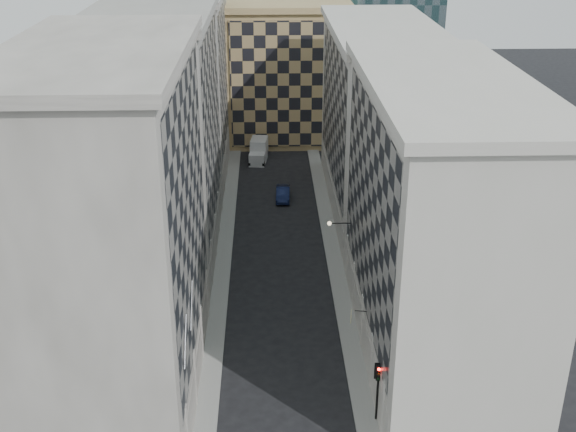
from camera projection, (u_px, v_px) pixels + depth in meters
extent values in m
cube|color=gray|center=(224.00, 257.00, 68.66)|extent=(1.50, 100.00, 0.15)
cube|color=gray|center=(334.00, 255.00, 68.96)|extent=(1.50, 100.00, 0.15)
cube|color=gray|center=(113.00, 236.00, 46.49)|extent=(10.00, 22.00, 23.00)
cube|color=gray|center=(188.00, 214.00, 46.02)|extent=(0.25, 19.36, 18.00)
cube|color=gray|center=(196.00, 362.00, 50.67)|extent=(0.45, 21.12, 3.20)
cube|color=gray|center=(93.00, 51.00, 41.66)|extent=(10.80, 22.80, 0.70)
cylinder|color=gray|center=(190.00, 379.00, 47.91)|extent=(0.90, 0.90, 4.40)
cylinder|color=gray|center=(197.00, 333.00, 52.93)|extent=(0.90, 0.90, 4.40)
cylinder|color=gray|center=(202.00, 295.00, 57.95)|extent=(0.90, 0.90, 4.40)
cube|color=gray|center=(159.00, 138.00, 66.78)|extent=(10.00, 22.00, 22.00)
cube|color=gray|center=(211.00, 122.00, 66.31)|extent=(0.25, 19.36, 17.00)
cube|color=gray|center=(215.00, 229.00, 70.75)|extent=(0.45, 21.12, 3.20)
cube|color=gray|center=(149.00, 12.00, 62.15)|extent=(10.80, 22.80, 0.70)
cylinder|color=gray|center=(207.00, 263.00, 62.97)|extent=(0.90, 0.90, 4.40)
cylinder|color=gray|center=(211.00, 236.00, 67.99)|extent=(0.90, 0.90, 4.40)
cylinder|color=gray|center=(215.00, 212.00, 73.01)|extent=(0.90, 0.90, 4.40)
cylinder|color=gray|center=(218.00, 192.00, 78.03)|extent=(0.90, 0.90, 4.40)
cube|color=gray|center=(183.00, 86.00, 87.06)|extent=(10.00, 22.00, 21.00)
cube|color=gray|center=(223.00, 73.00, 86.59)|extent=(0.25, 19.36, 16.00)
cube|color=gray|center=(226.00, 155.00, 90.83)|extent=(0.45, 21.12, 3.20)
cylinder|color=gray|center=(221.00, 174.00, 83.05)|extent=(0.90, 0.90, 4.40)
cylinder|color=gray|center=(223.00, 158.00, 88.07)|extent=(0.90, 0.90, 4.40)
cylinder|color=gray|center=(225.00, 144.00, 93.09)|extent=(0.90, 0.90, 4.40)
cylinder|color=gray|center=(227.00, 131.00, 98.11)|extent=(0.90, 0.90, 4.40)
cube|color=beige|center=(436.00, 226.00, 51.40)|extent=(10.00, 26.00, 20.00)
cube|color=gray|center=(369.00, 208.00, 50.64)|extent=(0.25, 22.88, 15.00)
cube|color=beige|center=(364.00, 327.00, 54.68)|extent=(0.45, 24.96, 3.20)
cube|color=beige|center=(450.00, 83.00, 47.18)|extent=(10.80, 26.80, 0.70)
cylinder|color=beige|center=(389.00, 411.00, 44.95)|extent=(0.90, 0.90, 4.40)
cylinder|color=beige|center=(377.00, 361.00, 49.69)|extent=(0.90, 0.90, 4.40)
cylinder|color=beige|center=(367.00, 321.00, 54.44)|extent=(0.90, 0.90, 4.40)
cylinder|color=beige|center=(358.00, 287.00, 59.19)|extent=(0.90, 0.90, 4.40)
cylinder|color=beige|center=(351.00, 257.00, 63.93)|extent=(0.90, 0.90, 4.40)
cube|color=beige|center=(380.00, 123.00, 76.24)|extent=(10.00, 28.00, 19.00)
cube|color=gray|center=(334.00, 110.00, 75.49)|extent=(0.25, 24.64, 14.00)
cube|color=beige|center=(333.00, 193.00, 79.32)|extent=(0.45, 26.88, 3.20)
cube|color=beige|center=(385.00, 29.00, 72.23)|extent=(10.80, 28.80, 0.70)
cube|color=tan|center=(287.00, 73.00, 99.91)|extent=(16.00, 14.00, 18.00)
cube|color=tan|center=(289.00, 85.00, 93.43)|extent=(15.20, 0.25, 16.50)
cube|color=tan|center=(287.00, 3.00, 96.08)|extent=(16.80, 14.80, 0.80)
cube|color=#2B2521|center=(271.00, 20.00, 110.60)|extent=(6.00, 6.00, 28.00)
cylinder|color=gray|center=(185.00, 341.00, 41.68)|extent=(0.10, 2.33, 2.33)
cylinder|color=gray|center=(191.00, 305.00, 45.33)|extent=(0.10, 2.33, 2.33)
cylinder|color=black|center=(340.00, 223.00, 60.99)|extent=(1.80, 0.08, 0.08)
sphere|color=#FFE5B2|center=(329.00, 223.00, 60.96)|extent=(0.36, 0.36, 0.36)
cylinder|color=black|center=(377.00, 399.00, 46.71)|extent=(0.14, 0.14, 3.14)
cube|color=black|center=(379.00, 373.00, 45.85)|extent=(0.36, 0.31, 1.08)
cube|color=black|center=(378.00, 371.00, 46.01)|extent=(0.54, 0.09, 1.23)
sphere|color=#FF0C07|center=(379.00, 369.00, 45.56)|extent=(0.20, 0.20, 0.20)
sphere|color=#331E05|center=(379.00, 374.00, 45.71)|extent=(0.20, 0.20, 0.20)
sphere|color=black|center=(378.00, 379.00, 45.86)|extent=(0.20, 0.20, 0.20)
cube|color=silver|center=(257.00, 159.00, 91.97)|extent=(2.17, 2.33, 1.60)
cube|color=silver|center=(259.00, 149.00, 93.84)|extent=(2.38, 3.40, 2.75)
cylinder|color=black|center=(250.00, 163.00, 91.55)|extent=(0.35, 0.82, 0.80)
cylinder|color=black|center=(264.00, 164.00, 91.43)|extent=(0.35, 0.82, 0.80)
cylinder|color=black|center=(254.00, 153.00, 95.27)|extent=(0.35, 0.82, 0.80)
cylinder|color=black|center=(267.00, 153.00, 95.14)|extent=(0.35, 0.82, 0.80)
imported|color=#101A3D|center=(283.00, 194.00, 81.48)|extent=(1.71, 4.39, 1.42)
cylinder|color=black|center=(361.00, 311.00, 51.86)|extent=(0.86, 0.19, 0.06)
cube|color=#C2BD8E|center=(351.00, 316.00, 52.02)|extent=(0.18, 0.76, 0.76)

